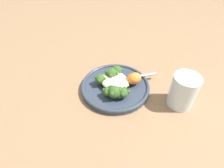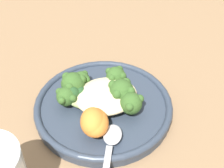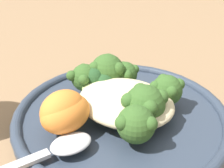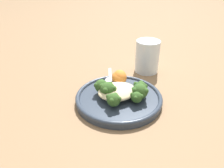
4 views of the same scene
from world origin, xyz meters
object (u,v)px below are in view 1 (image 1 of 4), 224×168
(water_glass, at_px, (183,91))
(spoon, at_px, (137,76))
(plate, at_px, (116,86))
(broccoli_stalk_0, at_px, (118,72))
(quinoa_mound, at_px, (115,81))
(broccoli_stalk_3, at_px, (111,90))
(broccoli_stalk_4, at_px, (115,91))
(broccoli_stalk_1, at_px, (113,75))
(sweet_potato_chunk_0, at_px, (134,78))
(sweet_potato_chunk_1, at_px, (134,78))
(broccoli_stalk_2, at_px, (103,80))
(kale_tuft, at_px, (117,92))
(broccoli_stalk_5, at_px, (123,91))

(water_glass, bearing_deg, spoon, -164.11)
(plate, relative_size, broccoli_stalk_0, 2.61)
(quinoa_mound, xyz_separation_m, broccoli_stalk_3, (0.03, -0.03, 0.00))
(water_glass, bearing_deg, broccoli_stalk_4, -128.81)
(broccoli_stalk_1, relative_size, broccoli_stalk_3, 0.93)
(sweet_potato_chunk_0, distance_m, water_glass, 0.16)
(quinoa_mound, xyz_separation_m, water_glass, (0.17, 0.13, 0.02))
(sweet_potato_chunk_1, relative_size, water_glass, 0.44)
(plate, xyz_separation_m, spoon, (0.01, 0.08, 0.01))
(broccoli_stalk_0, bearing_deg, broccoli_stalk_4, 153.57)
(broccoli_stalk_2, xyz_separation_m, kale_tuft, (0.07, 0.01, -0.00))
(water_glass, bearing_deg, plate, -143.60)
(broccoli_stalk_5, xyz_separation_m, spoon, (-0.04, 0.09, -0.01))
(spoon, bearing_deg, broccoli_stalk_0, 163.61)
(sweet_potato_chunk_0, relative_size, water_glass, 0.48)
(sweet_potato_chunk_1, xyz_separation_m, spoon, (-0.02, 0.03, -0.02))
(broccoli_stalk_2, distance_m, broccoli_stalk_3, 0.05)
(plate, xyz_separation_m, quinoa_mound, (-0.01, -0.00, 0.02))
(broccoli_stalk_1, height_order, broccoli_stalk_3, broccoli_stalk_1)
(broccoli_stalk_0, height_order, sweet_potato_chunk_1, sweet_potato_chunk_1)
(broccoli_stalk_4, xyz_separation_m, kale_tuft, (0.00, 0.00, -0.00))
(sweet_potato_chunk_0, bearing_deg, broccoli_stalk_3, -92.83)
(broccoli_stalk_0, xyz_separation_m, broccoli_stalk_2, (0.00, -0.06, -0.00))
(plate, height_order, sweet_potato_chunk_1, sweet_potato_chunk_1)
(sweet_potato_chunk_1, height_order, water_glass, water_glass)
(quinoa_mound, bearing_deg, plate, 33.60)
(kale_tuft, xyz_separation_m, spoon, (-0.03, 0.11, -0.01))
(broccoli_stalk_5, relative_size, sweet_potato_chunk_1, 1.54)
(broccoli_stalk_2, distance_m, broccoli_stalk_5, 0.08)
(plate, distance_m, sweet_potato_chunk_1, 0.07)
(broccoli_stalk_2, xyz_separation_m, sweet_potato_chunk_0, (0.06, 0.09, 0.00))
(water_glass, bearing_deg, broccoli_stalk_5, -131.21)
(broccoli_stalk_4, height_order, water_glass, water_glass)
(plate, height_order, broccoli_stalk_3, broccoli_stalk_3)
(plate, height_order, quinoa_mound, quinoa_mound)
(plate, distance_m, broccoli_stalk_5, 0.06)
(sweet_potato_chunk_0, bearing_deg, broccoli_stalk_4, -81.97)
(broccoli_stalk_1, height_order, water_glass, water_glass)
(broccoli_stalk_5, distance_m, water_glass, 0.18)
(quinoa_mound, height_order, kale_tuft, kale_tuft)
(quinoa_mound, relative_size, broccoli_stalk_3, 1.06)
(broccoli_stalk_5, relative_size, water_glass, 0.68)
(quinoa_mound, height_order, broccoli_stalk_2, broccoli_stalk_2)
(broccoli_stalk_2, distance_m, water_glass, 0.25)
(broccoli_stalk_1, bearing_deg, broccoli_stalk_2, 66.27)
(kale_tuft, distance_m, water_glass, 0.20)
(broccoli_stalk_0, distance_m, water_glass, 0.22)
(broccoli_stalk_0, relative_size, kale_tuft, 2.01)
(quinoa_mound, height_order, broccoli_stalk_4, broccoli_stalk_4)
(broccoli_stalk_1, bearing_deg, sweet_potato_chunk_0, -153.98)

